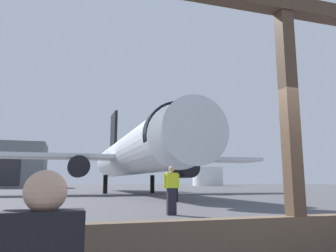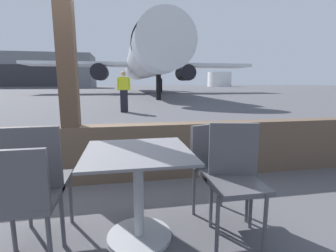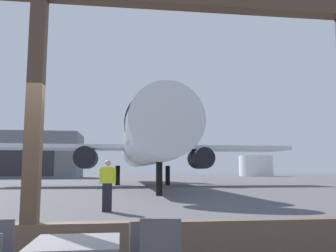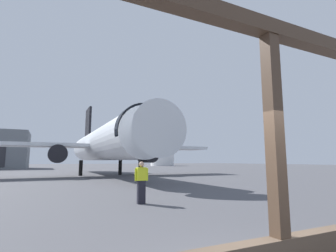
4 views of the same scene
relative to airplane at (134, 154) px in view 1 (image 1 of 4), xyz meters
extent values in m
plane|color=#4C4C51|center=(-3.24, 12.40, -3.77)|extent=(220.00, 220.00, 0.00)
cube|color=brown|center=(-3.24, -27.60, -3.41)|extent=(9.12, 0.24, 0.72)
cube|color=#4C3828|center=(-3.24, -27.60, 0.04)|extent=(9.12, 0.24, 0.24)
cube|color=#4C3828|center=(-3.24, -27.60, -1.93)|extent=(0.20, 0.20, 3.69)
sphere|color=tan|center=(-6.36, -29.65, -2.64)|extent=(0.22, 0.22, 0.22)
cylinder|color=silver|center=(0.00, 1.26, 0.01)|extent=(3.89, 29.63, 3.89)
cone|color=silver|center=(0.00, -14.85, 0.01)|extent=(3.70, 2.60, 3.70)
cylinder|color=black|center=(0.00, -12.95, 0.16)|extent=(3.97, 0.90, 3.97)
cube|color=silver|center=(-7.34, 0.95, -0.29)|extent=(12.73, 4.20, 0.36)
cube|color=silver|center=(7.34, 0.95, -0.29)|extent=(12.73, 4.20, 0.36)
cylinder|color=black|center=(-5.15, -0.45, -1.29)|extent=(1.90, 3.20, 1.90)
cylinder|color=black|center=(5.15, -0.45, -1.29)|extent=(1.90, 3.20, 1.90)
cube|color=black|center=(0.00, 14.58, 4.36)|extent=(0.36, 4.40, 5.20)
cylinder|color=black|center=(0.00, -12.65, -2.85)|extent=(0.36, 0.36, 1.84)
cylinder|color=black|center=(-2.40, 1.95, -2.85)|extent=(0.44, 0.44, 1.84)
cylinder|color=black|center=(2.40, 1.95, -2.85)|extent=(0.44, 0.44, 1.84)
cube|color=black|center=(-2.56, -19.96, -3.30)|extent=(0.32, 0.20, 0.95)
cube|color=yellow|center=(-2.56, -19.96, -2.55)|extent=(0.40, 0.22, 0.55)
sphere|color=tan|center=(-2.56, -19.96, -2.14)|extent=(0.22, 0.22, 0.22)
cylinder|color=yellow|center=(-2.80, -19.92, -2.57)|extent=(0.09, 0.09, 0.52)
cylinder|color=yellow|center=(-2.33, -20.01, -2.57)|extent=(0.09, 0.09, 0.52)
cylinder|color=white|center=(31.35, 52.92, -1.25)|extent=(8.31, 8.31, 5.04)
camera|label=1|loc=(-6.27, -31.49, -2.59)|focal=35.28mm
camera|label=2|loc=(-2.62, -30.69, -2.53)|focal=26.23mm
camera|label=3|loc=(-2.12, -32.33, -2.39)|focal=37.89mm
camera|label=4|loc=(-6.25, -30.27, -1.99)|focal=27.17mm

